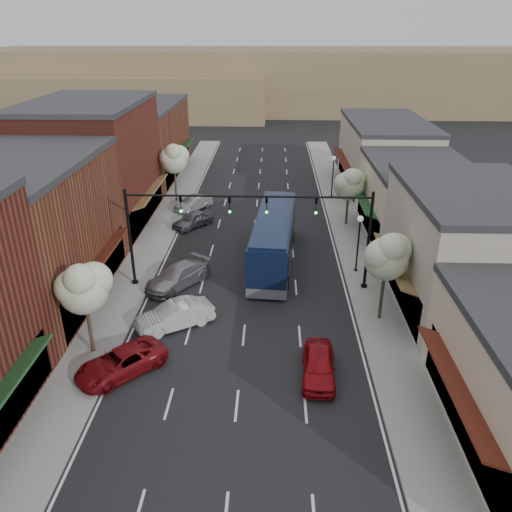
# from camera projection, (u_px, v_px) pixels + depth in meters

# --- Properties ---
(ground) EXTENTS (160.00, 160.00, 0.00)m
(ground) POSITION_uv_depth(u_px,v_px,m) (242.00, 355.00, 27.64)
(ground) COLOR black
(ground) RESTS_ON ground
(sidewalk_left) EXTENTS (2.80, 73.00, 0.15)m
(sidewalk_left) POSITION_uv_depth(u_px,v_px,m) (161.00, 228.00, 44.63)
(sidewalk_left) COLOR gray
(sidewalk_left) RESTS_ON ground
(sidewalk_right) EXTENTS (2.80, 73.00, 0.15)m
(sidewalk_right) POSITION_uv_depth(u_px,v_px,m) (349.00, 231.00, 44.10)
(sidewalk_right) COLOR gray
(sidewalk_right) RESTS_ON ground
(curb_left) EXTENTS (0.25, 73.00, 0.17)m
(curb_left) POSITION_uv_depth(u_px,v_px,m) (176.00, 229.00, 44.58)
(curb_left) COLOR gray
(curb_left) RESTS_ON ground
(curb_right) EXTENTS (0.25, 73.00, 0.17)m
(curb_right) POSITION_uv_depth(u_px,v_px,m) (333.00, 231.00, 44.14)
(curb_right) COLOR gray
(curb_right) RESTS_ON ground
(bldg_left_midnear) EXTENTS (10.14, 14.10, 9.40)m
(bldg_left_midnear) POSITION_uv_depth(u_px,v_px,m) (22.00, 233.00, 31.55)
(bldg_left_midnear) COLOR brown
(bldg_left_midnear) RESTS_ON ground
(bldg_left_midfar) EXTENTS (10.14, 14.10, 10.90)m
(bldg_left_midfar) POSITION_uv_depth(u_px,v_px,m) (94.00, 165.00, 43.92)
(bldg_left_midfar) COLOR maroon
(bldg_left_midfar) RESTS_ON ground
(bldg_left_far) EXTENTS (10.14, 18.10, 8.40)m
(bldg_left_far) POSITION_uv_depth(u_px,v_px,m) (140.00, 141.00, 58.94)
(bldg_left_far) COLOR brown
(bldg_left_far) RESTS_ON ground
(bldg_right_midnear) EXTENTS (9.14, 12.10, 7.90)m
(bldg_right_midnear) POSITION_uv_depth(u_px,v_px,m) (467.00, 250.00, 30.99)
(bldg_right_midnear) COLOR #AEA495
(bldg_right_midnear) RESTS_ON ground
(bldg_right_midfar) EXTENTS (9.14, 12.10, 6.40)m
(bldg_right_midfar) POSITION_uv_depth(u_px,v_px,m) (416.00, 200.00, 42.18)
(bldg_right_midfar) COLOR beige
(bldg_right_midfar) RESTS_ON ground
(bldg_right_far) EXTENTS (9.14, 16.10, 7.40)m
(bldg_right_far) POSITION_uv_depth(u_px,v_px,m) (384.00, 155.00, 54.65)
(bldg_right_far) COLOR #AEA495
(bldg_right_far) RESTS_ON ground
(hill_far) EXTENTS (120.00, 30.00, 12.00)m
(hill_far) POSITION_uv_depth(u_px,v_px,m) (267.00, 79.00, 106.64)
(hill_far) COLOR #7A6647
(hill_far) RESTS_ON ground
(hill_near) EXTENTS (50.00, 20.00, 8.00)m
(hill_near) POSITION_uv_depth(u_px,v_px,m) (138.00, 96.00, 97.39)
(hill_near) COLOR #7A6647
(hill_near) RESTS_ON ground
(signal_mast_right) EXTENTS (8.22, 0.46, 7.00)m
(signal_mast_right) POSITION_uv_depth(u_px,v_px,m) (334.00, 226.00, 32.75)
(signal_mast_right) COLOR black
(signal_mast_right) RESTS_ON ground
(signal_mast_left) EXTENTS (8.22, 0.46, 7.00)m
(signal_mast_left) POSITION_uv_depth(u_px,v_px,m) (164.00, 224.00, 33.11)
(signal_mast_left) COLOR black
(signal_mast_left) RESTS_ON ground
(tree_right_near) EXTENTS (2.85, 2.65, 5.95)m
(tree_right_near) POSITION_uv_depth(u_px,v_px,m) (388.00, 255.00, 29.07)
(tree_right_near) COLOR #47382B
(tree_right_near) RESTS_ON ground
(tree_right_far) EXTENTS (2.85, 2.65, 5.43)m
(tree_right_far) POSITION_uv_depth(u_px,v_px,m) (350.00, 183.00, 43.76)
(tree_right_far) COLOR #47382B
(tree_right_far) RESTS_ON ground
(tree_left_near) EXTENTS (2.85, 2.65, 5.69)m
(tree_left_near) POSITION_uv_depth(u_px,v_px,m) (83.00, 286.00, 26.06)
(tree_left_near) COLOR #47382B
(tree_left_near) RESTS_ON ground
(tree_left_far) EXTENTS (2.85, 2.65, 6.13)m
(tree_left_far) POSITION_uv_depth(u_px,v_px,m) (174.00, 158.00, 49.45)
(tree_left_far) COLOR #47382B
(tree_left_far) RESTS_ON ground
(lamp_post_near) EXTENTS (0.44, 0.44, 4.44)m
(lamp_post_near) POSITION_uv_depth(u_px,v_px,m) (359.00, 235.00, 35.64)
(lamp_post_near) COLOR black
(lamp_post_near) RESTS_ON ground
(lamp_post_far) EXTENTS (0.44, 0.44, 4.44)m
(lamp_post_far) POSITION_uv_depth(u_px,v_px,m) (333.00, 170.00, 51.49)
(lamp_post_far) COLOR black
(lamp_post_far) RESTS_ON ground
(coach_bus) EXTENTS (3.67, 12.56, 3.78)m
(coach_bus) POSITION_uv_depth(u_px,v_px,m) (274.00, 238.00, 37.68)
(coach_bus) COLOR black
(coach_bus) RESTS_ON ground
(red_hatchback) EXTENTS (1.96, 4.31, 1.43)m
(red_hatchback) POSITION_uv_depth(u_px,v_px,m) (319.00, 365.00, 25.69)
(red_hatchback) COLOR maroon
(red_hatchback) RESTS_ON ground
(parked_car_a) EXTENTS (4.98, 4.98, 1.34)m
(parked_car_a) POSITION_uv_depth(u_px,v_px,m) (121.00, 362.00, 25.98)
(parked_car_a) COLOR maroon
(parked_car_a) RESTS_ON ground
(parked_car_b) EXTENTS (4.86, 3.85, 1.55)m
(parked_car_b) POSITION_uv_depth(u_px,v_px,m) (175.00, 316.00, 29.95)
(parked_car_b) COLOR beige
(parked_car_b) RESTS_ON ground
(parked_car_c) EXTENTS (4.70, 5.39, 1.49)m
(parked_car_c) POSITION_uv_depth(u_px,v_px,m) (178.00, 276.00, 34.73)
(parked_car_c) COLOR gray
(parked_car_c) RESTS_ON ground
(parked_car_d) EXTENTS (3.86, 4.22, 1.40)m
(parked_car_d) POSITION_uv_depth(u_px,v_px,m) (193.00, 219.00, 44.90)
(parked_car_d) COLOR #54565B
(parked_car_d) RESTS_ON ground
(parked_car_e) EXTENTS (3.58, 4.21, 1.36)m
(parked_car_e) POSITION_uv_depth(u_px,v_px,m) (193.00, 203.00, 49.00)
(parked_car_e) COLOR #9F9FA4
(parked_car_e) RESTS_ON ground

